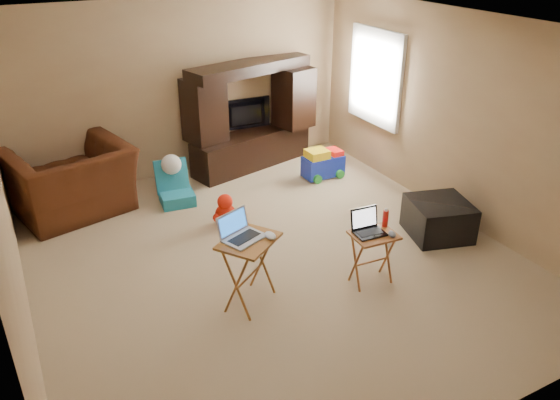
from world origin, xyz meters
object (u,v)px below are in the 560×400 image
child_rocker (176,184)px  laptop_left (244,228)px  push_toy (323,162)px  water_bottle (385,219)px  entertainment_center (251,116)px  tray_table_right (372,258)px  mouse_right (392,234)px  plush_toy (225,209)px  ottoman (438,218)px  mouse_left (270,236)px  tray_table_left (250,272)px  laptop_right (371,224)px  television (247,115)px  recliner (72,181)px

child_rocker → laptop_left: (-0.08, -2.37, 0.54)m
push_toy → water_bottle: size_ratio=3.40×
entertainment_center → tray_table_right: entertainment_center is taller
mouse_right → water_bottle: bearing=72.6°
entertainment_center → plush_toy: bearing=-139.3°
plush_toy → ottoman: (2.13, -1.44, 0.02)m
entertainment_center → mouse_left: size_ratio=13.48×
tray_table_left → laptop_left: bearing=100.4°
ottoman → mouse_right: mouse_right is taller
entertainment_center → push_toy: 1.28m
laptop_right → mouse_right: bearing=-34.7°
tray_table_left → laptop_right: laptop_right is taller
push_toy → laptop_right: 2.73m
child_rocker → mouse_left: 2.52m
water_bottle → mouse_right: bearing=-107.4°
laptop_left → mouse_left: size_ratio=2.58×
laptop_left → television: bearing=43.0°
tray_table_left → mouse_right: bearing=-50.3°
plush_toy → laptop_right: size_ratio=1.34×
push_toy → mouse_right: mouse_right is taller
recliner → television: bearing=177.1°
entertainment_center → laptop_left: entertainment_center is taller
laptop_left → water_bottle: size_ratio=2.11×
entertainment_center → recliner: (-2.67, -0.36, -0.35)m
push_toy → ottoman: bearing=-81.7°
child_rocker → tray_table_left: size_ratio=0.81×
television → ottoman: 3.33m
tray_table_right → child_rocker: bearing=118.1°
television → child_rocker: size_ratio=1.41×
recliner → laptop_right: size_ratio=4.58×
tray_table_left → mouse_left: (0.19, -0.07, 0.39)m
tray_table_right → water_bottle: size_ratio=3.25×
mouse_left → water_bottle: bearing=-5.4°
laptop_right → mouse_right: size_ratio=2.58×
laptop_right → mouse_left: (-1.02, 0.18, 0.05)m
recliner → plush_toy: 1.99m
mouse_right → child_rocker: bearing=115.5°
television → mouse_left: (-1.30, -3.34, -0.02)m
television → recliner: bearing=14.0°
tray_table_right → laptop_right: laptop_right is taller
tray_table_right → mouse_left: (-1.06, 0.20, 0.46)m
recliner → mouse_right: 4.06m
mouse_right → water_bottle: water_bottle is taller
push_toy → laptop_left: size_ratio=1.61×
tray_table_left → laptop_left: (-0.03, 0.03, 0.48)m
entertainment_center → tray_table_right: 3.43m
laptop_right → water_bottle: bearing=18.9°
recliner → child_rocker: 1.29m
water_bottle → laptop_left: bearing=171.5°
mouse_right → television: bearing=88.3°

